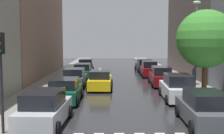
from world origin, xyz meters
name	(u,v)px	position (x,y,z in m)	size (l,w,h in m)	color
ground_plane	(117,77)	(0.00, 24.00, -0.02)	(28.00, 72.00, 0.04)	#262628
sidewalk_left	(60,77)	(-6.50, 24.00, 0.07)	(3.00, 72.00, 0.15)	gray
sidewalk_right	(173,76)	(6.50, 24.00, 0.07)	(3.00, 72.00, 0.15)	gray
parked_car_left_nearest	(45,109)	(-4.00, 5.56, 0.81)	(2.21, 4.52, 1.74)	#B2B7BF
parked_car_left_second	(65,91)	(-3.87, 10.92, 0.76)	(2.16, 4.20, 1.62)	#0C4C2D
parked_car_left_third	(75,78)	(-3.97, 17.13, 0.79)	(2.12, 4.20, 1.69)	#474C51
parked_car_left_fourth	(83,72)	(-3.75, 22.56, 0.79)	(2.09, 4.50, 1.70)	#0C4C2D
parked_car_left_fifth	(86,66)	(-3.92, 28.53, 0.83)	(2.23, 4.16, 1.80)	black
parked_car_right_nearest	(204,109)	(3.74, 5.60, 0.79)	(2.23, 4.53, 1.68)	#474C51
parked_car_right_second	(177,88)	(3.89, 11.50, 0.84)	(2.29, 4.76, 1.80)	silver
parked_car_right_third	(161,77)	(3.91, 17.90, 0.83)	(2.18, 4.77, 1.78)	maroon
parked_car_right_fourth	(149,69)	(3.79, 24.49, 0.84)	(2.10, 4.27, 1.83)	maroon
parked_car_right_fifth	(144,66)	(3.91, 30.23, 0.79)	(2.23, 4.56, 1.69)	black
taxi_midroad	(100,80)	(-1.63, 15.99, 0.76)	(2.18, 4.55, 1.81)	yellow
pedestrian_near_tree	(194,70)	(6.88, 17.46, 1.52)	(0.93, 0.93, 1.93)	brown
street_tree_right	(206,39)	(5.85, 11.77, 4.24)	(4.07, 4.07, 6.14)	#513823
traffic_light_left_corner	(0,60)	(-5.45, 4.03, 3.29)	(0.30, 0.42, 4.30)	black
lamp_post_right	(196,41)	(5.55, 12.95, 4.12)	(0.60, 0.28, 6.89)	#595B60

